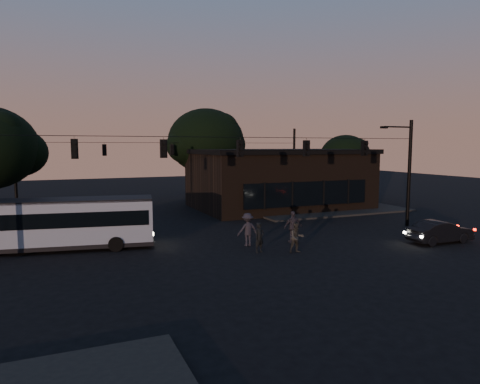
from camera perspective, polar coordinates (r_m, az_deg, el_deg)
name	(u,v)px	position (r m, az deg, el deg)	size (l,w,h in m)	color
ground	(271,258)	(22.11, 4.13, -8.78)	(120.00, 120.00, 0.00)	black
sidewalk_far_right	(317,207)	(39.94, 10.24, -2.04)	(14.00, 10.00, 0.15)	black
building	(278,178)	(39.81, 5.14, 1.82)	(15.40, 10.41, 5.40)	black
tree_behind	(206,141)	(43.25, -4.55, 6.79)	(7.60, 7.60, 9.43)	black
tree_right	(345,156)	(46.29, 13.85, 4.66)	(5.20, 5.20, 6.86)	black
signal_rig_near	(240,167)	(25.02, 0.00, 3.30)	(26.24, 0.30, 7.50)	black
signal_rig_far	(172,162)	(40.22, -9.02, 3.95)	(26.24, 0.30, 7.50)	black
bus	(60,221)	(25.44, -22.90, -3.64)	(10.25, 3.95, 2.81)	#8390A7
car	(440,232)	(27.93, 25.14, -4.82)	(1.40, 4.01, 1.32)	black
pedestrian_a	(259,238)	(23.04, 2.61, -6.09)	(0.59, 0.39, 1.62)	black
pedestrian_b	(297,237)	(23.18, 7.57, -6.03)	(0.80, 0.62, 1.65)	#2C2C28
pedestrian_c	(293,227)	(25.50, 7.10, -4.63)	(1.11, 0.46, 1.89)	#2B2831
pedestrian_d	(248,229)	(24.52, 1.01, -5.02)	(1.22, 0.70, 1.89)	black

